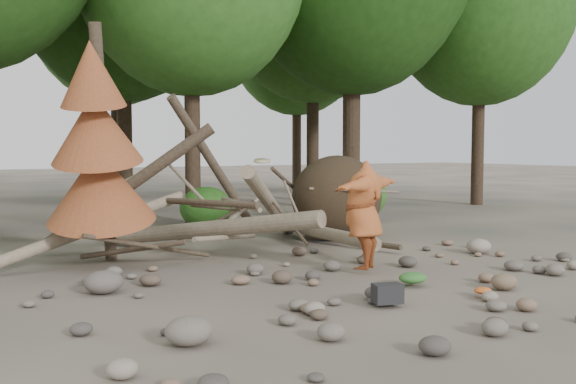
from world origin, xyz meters
TOP-DOWN VIEW (x-y plane):
  - ground at (0.00, 0.00)m, footprint 120.00×120.00m
  - deadfall_pile at (2.02, 4.24)m, footprint 8.55×5.24m
  - dead_conifer at (-3.12, 3.37)m, footprint 2.06×2.16m
  - bush_mid at (0.80, 7.80)m, footprint 1.40×1.40m
  - bush_right at (5.00, 7.00)m, footprint 2.00×2.00m
  - frisbee_thrower at (0.72, 0.80)m, footprint 3.33×1.65m
  - backpack at (-0.41, -1.23)m, footprint 0.44×0.36m
  - cloth_green at (0.76, -0.43)m, footprint 0.47×0.39m
  - cloth_orange at (1.14, -1.49)m, footprint 0.27×0.22m
  - boulder_front_left at (-3.36, -1.45)m, footprint 0.54×0.48m
  - boulder_front_right at (1.79, -1.31)m, footprint 0.42×0.37m
  - boulder_mid_right at (3.99, 1.24)m, footprint 0.51×0.46m
  - boulder_mid_left at (-3.52, 1.52)m, footprint 0.58×0.52m

SIDE VIEW (x-z plane):
  - ground at x=0.00m, z-range 0.00..0.00m
  - cloth_orange at x=1.14m, z-range 0.00..0.10m
  - cloth_green at x=0.76m, z-range 0.00..0.18m
  - boulder_front_right at x=1.79m, z-range 0.00..0.25m
  - backpack at x=-0.41m, z-range 0.00..0.26m
  - boulder_mid_right at x=3.99m, z-range 0.00..0.31m
  - boulder_front_left at x=-3.36m, z-range 0.00..0.32m
  - boulder_mid_left at x=-3.52m, z-range 0.00..0.35m
  - bush_mid at x=0.80m, z-range 0.00..1.12m
  - bush_right at x=5.00m, z-range 0.00..1.60m
  - deadfall_pile at x=2.02m, z-range -0.70..2.60m
  - frisbee_thrower at x=0.72m, z-range 0.05..1.97m
  - dead_conifer at x=-3.12m, z-range -0.06..4.29m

